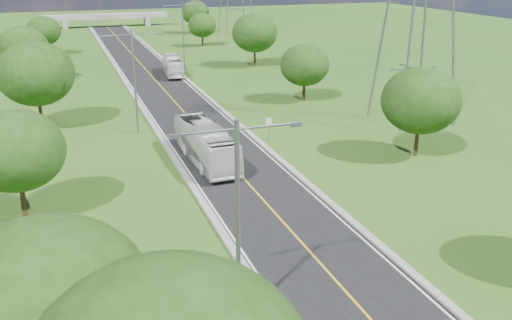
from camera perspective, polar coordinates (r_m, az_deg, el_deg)
The scene contains 21 objects.
ground at distance 73.09m, azimuth -8.70°, elevation 6.38°, with size 260.00×260.00×0.00m, color #245518.
road at distance 78.85m, azimuth -9.54°, elevation 7.32°, with size 8.00×150.00×0.06m, color black.
curb_left at distance 78.25m, azimuth -12.62°, elevation 7.09°, with size 0.50×150.00×0.22m, color gray.
curb_right at distance 79.63m, azimuth -6.51°, elevation 7.65°, with size 0.50×150.00×0.22m, color gray.
speed_limit_sign at distance 53.41m, azimuth 1.28°, elevation 3.47°, with size 0.55×0.09×2.40m.
overpass at distance 151.25m, azimuth -14.73°, elevation 13.66°, with size 30.00×3.00×3.20m.
streetlight_near_left at distance 25.35m, azimuth -1.85°, elevation -4.83°, with size 5.90×0.25×10.00m.
streetlight_mid_left at distance 56.45m, azimuth -12.09°, elevation 8.47°, with size 5.90×0.25×10.00m.
streetlight_far_right at distance 90.65m, azimuth -7.31°, elevation 12.80°, with size 5.90×0.25×10.00m.
tree_la at distance 21.25m, azimuth -19.93°, elevation -13.40°, with size 7.14×7.14×8.30m.
tree_lb at distance 39.96m, azimuth -22.88°, elevation 0.86°, with size 6.30×6.30×7.33m.
tree_lc at distance 61.06m, azimuth -21.18°, elevation 8.05°, with size 7.56×7.56×8.79m.
tree_ld at distance 84.93m, azimuth -22.26°, elevation 10.41°, with size 6.72×6.72×7.82m.
tree_le at distance 108.74m, azimuth -20.47°, elevation 12.01°, with size 5.88×5.88×6.84m.
tree_rb at distance 50.67m, azimuth 16.14°, elevation 5.73°, with size 6.72×6.72×7.82m.
tree_rc at distance 69.07m, azimuth 4.90°, elevation 9.44°, with size 5.88×5.88×6.84m.
tree_rd at distance 91.76m, azimuth -0.13°, elevation 12.61°, with size 7.14×7.14×8.30m.
tree_re at distance 114.07m, azimuth -5.42°, elevation 13.27°, with size 5.46×5.46×6.35m.
tree_rf at distance 134.17m, azimuth -6.09°, elevation 14.45°, with size 6.30×6.30×7.33m.
bus_outbound at distance 85.87m, azimuth -8.30°, elevation 9.32°, with size 2.27×9.68×2.70m, color white.
bus_inbound at distance 48.16m, azimuth -5.06°, elevation 1.66°, with size 2.69×11.49×3.20m, color silver.
Camera 1 is at (-12.84, -10.05, 16.42)m, focal length 40.00 mm.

